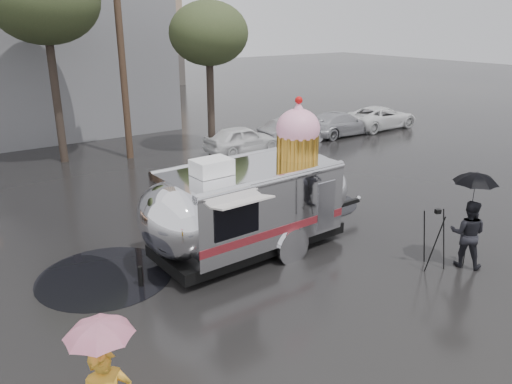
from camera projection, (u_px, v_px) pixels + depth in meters
ground at (283, 339)px, 9.37m from camera, size 120.00×120.00×0.00m
puddles at (172, 291)px, 11.01m from camera, size 14.05×10.68×0.01m
utility_pole at (121, 47)px, 20.04m from camera, size 1.60×0.28×9.00m
tree_mid at (44, 0)px, 18.90m from camera, size 4.20×4.20×8.03m
tree_right at (209, 34)px, 21.01m from camera, size 3.36×3.36×6.42m
parked_cars at (323, 124)px, 24.79m from camera, size 13.20×1.90×1.50m
airstream_trailer at (253, 200)px, 12.55m from camera, size 7.28×2.93×3.92m
umbrella_pink at (101, 344)px, 6.15m from camera, size 1.06×1.06×2.27m
person_right at (468, 234)px, 11.90m from camera, size 0.79×0.92×1.68m
umbrella_black at (474, 189)px, 11.53m from camera, size 1.23×1.23×2.39m
tripod at (435, 233)px, 11.78m from camera, size 0.62×0.59×1.52m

